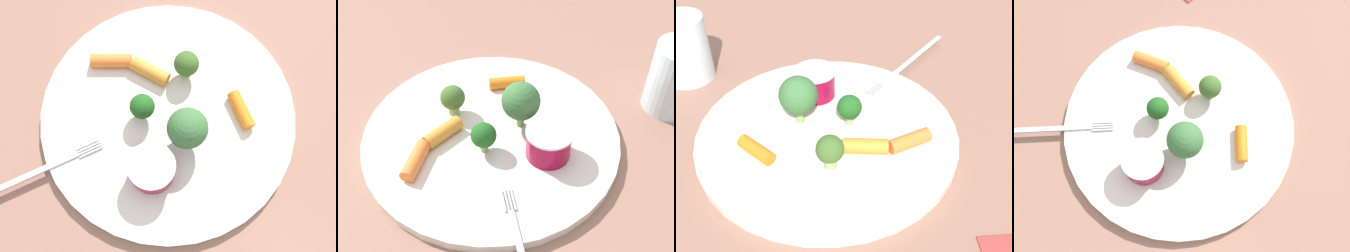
% 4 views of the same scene
% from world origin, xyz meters
% --- Properties ---
extents(ground_plane, '(2.40, 2.40, 0.00)m').
position_xyz_m(ground_plane, '(0.00, 0.00, 0.00)').
color(ground_plane, '#8F6453').
extents(plate, '(0.30, 0.30, 0.01)m').
position_xyz_m(plate, '(0.00, 0.00, 0.01)').
color(plate, silver).
rests_on(plate, ground_plane).
extents(sauce_cup, '(0.05, 0.05, 0.04)m').
position_xyz_m(sauce_cup, '(0.07, 0.02, 0.03)').
color(sauce_cup, maroon).
rests_on(sauce_cup, plate).
extents(broccoli_floret_0, '(0.03, 0.03, 0.04)m').
position_xyz_m(broccoli_floret_0, '(0.02, -0.02, 0.04)').
color(broccoli_floret_0, '#99AF73').
rests_on(broccoli_floret_0, plate).
extents(broccoli_floret_1, '(0.03, 0.03, 0.04)m').
position_xyz_m(broccoli_floret_1, '(-0.06, -0.01, 0.04)').
color(broccoli_floret_1, '#8FAA65').
rests_on(broccoli_floret_1, plate).
extents(broccoli_floret_2, '(0.05, 0.05, 0.06)m').
position_xyz_m(broccoli_floret_2, '(0.01, 0.03, 0.05)').
color(broccoli_floret_2, '#7FB45E').
rests_on(broccoli_floret_2, plate).
extents(carrot_stick_0, '(0.04, 0.05, 0.02)m').
position_xyz_m(carrot_stick_0, '(-0.05, 0.07, 0.02)').
color(carrot_stick_0, orange).
rests_on(carrot_stick_0, plate).
extents(carrot_stick_1, '(0.02, 0.05, 0.02)m').
position_xyz_m(carrot_stick_1, '(-0.03, -0.05, 0.02)').
color(carrot_stick_1, orange).
rests_on(carrot_stick_1, plate).
extents(carrot_stick_2, '(0.04, 0.05, 0.02)m').
position_xyz_m(carrot_stick_2, '(-0.02, -0.09, 0.02)').
color(carrot_stick_2, orange).
rests_on(carrot_stick_2, plate).
extents(fork, '(0.17, 0.11, 0.00)m').
position_xyz_m(fork, '(0.15, -0.09, 0.01)').
color(fork, '#B8BABF').
rests_on(fork, plate).
extents(drinking_glass, '(0.07, 0.07, 0.09)m').
position_xyz_m(drinking_glass, '(0.11, 0.21, 0.04)').
color(drinking_glass, silver).
rests_on(drinking_glass, ground_plane).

